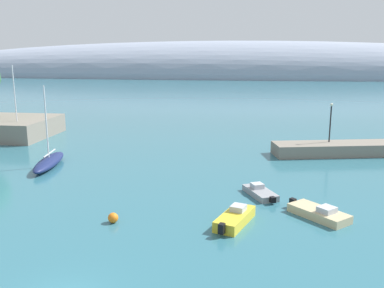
% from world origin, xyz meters
% --- Properties ---
extents(breakwater_rocks, '(19.83, 7.75, 1.42)m').
position_xyz_m(breakwater_rocks, '(21.10, 33.41, 0.71)').
color(breakwater_rocks, gray).
rests_on(breakwater_rocks, ground).
extents(distant_ridge, '(371.30, 50.92, 35.20)m').
position_xyz_m(distant_ridge, '(-1.78, 193.70, 0.00)').
color(distant_ridge, '#8E99AD').
rests_on(distant_ridge, ground).
extents(sailboat_navy_near_shore, '(3.01, 8.32, 8.42)m').
position_xyz_m(sailboat_navy_near_shore, '(-11.91, 23.30, 0.56)').
color(sailboat_navy_near_shore, navy).
rests_on(sailboat_navy_near_shore, water).
extents(sailboat_teal_mid_mooring, '(7.32, 5.68, 10.06)m').
position_xyz_m(sailboat_teal_mid_mooring, '(-22.58, 35.85, 0.51)').
color(sailboat_teal_mid_mooring, '#1E6B70').
rests_on(sailboat_teal_mid_mooring, water).
extents(motorboat_yellow_foreground, '(2.86, 4.73, 1.14)m').
position_xyz_m(motorboat_yellow_foreground, '(7.76, 11.03, 0.42)').
color(motorboat_yellow_foreground, yellow).
rests_on(motorboat_yellow_foreground, water).
extents(motorboat_grey_alongside_breakwater, '(3.03, 4.19, 0.90)m').
position_xyz_m(motorboat_grey_alongside_breakwater, '(9.62, 17.18, 0.30)').
color(motorboat_grey_alongside_breakwater, gray).
rests_on(motorboat_grey_alongside_breakwater, water).
extents(motorboat_sand_outer, '(4.33, 4.44, 1.00)m').
position_xyz_m(motorboat_sand_outer, '(13.71, 12.99, 0.35)').
color(motorboat_sand_outer, '#C6B284').
rests_on(motorboat_sand_outer, water).
extents(mooring_buoy_orange, '(0.72, 0.72, 0.72)m').
position_xyz_m(mooring_buoy_orange, '(-0.65, 10.05, 0.36)').
color(mooring_buoy_orange, orange).
rests_on(mooring_buoy_orange, water).
extents(harbor_lamp_post, '(0.36, 0.36, 4.56)m').
position_xyz_m(harbor_lamp_post, '(17.89, 33.28, 4.21)').
color(harbor_lamp_post, black).
rests_on(harbor_lamp_post, breakwater_rocks).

